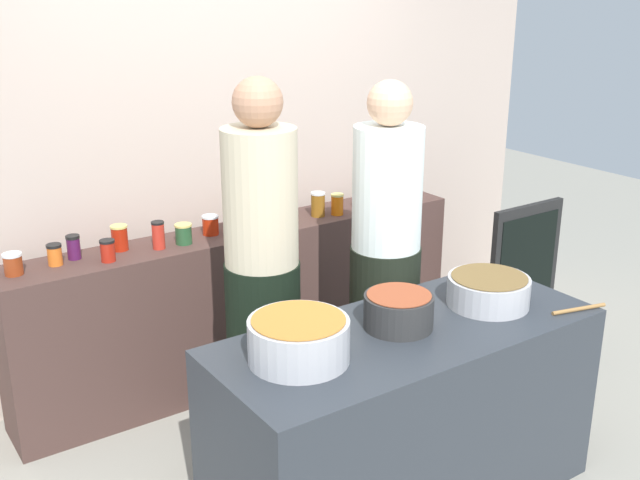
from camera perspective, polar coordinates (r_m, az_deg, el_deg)
ground at (r=3.86m, az=3.06°, el=-16.33°), size 12.00×12.00×0.00m
storefront_wall at (r=4.45m, az=-8.14°, el=9.34°), size 4.80×0.12×3.00m
display_shelf at (r=4.45m, az=-5.48°, el=-4.69°), size 2.70×0.36×0.90m
prep_table at (r=3.44m, az=6.29°, el=-12.95°), size 1.70×0.70×0.84m
preserve_jar_0 at (r=3.88m, az=-21.89°, el=-1.67°), size 0.09×0.09×0.11m
preserve_jar_1 at (r=3.94m, az=-19.15°, el=-1.03°), size 0.07×0.07×0.11m
preserve_jar_2 at (r=3.99m, az=-17.88°, el=-0.50°), size 0.07×0.07×0.12m
preserve_jar_3 at (r=3.91m, az=-15.53°, el=-0.76°), size 0.07×0.07×0.11m
preserve_jar_4 at (r=4.05m, az=-14.70°, el=0.17°), size 0.09×0.09×0.13m
preserve_jar_5 at (r=4.02m, az=-11.95°, el=0.36°), size 0.07×0.07×0.15m
preserve_jar_6 at (r=4.08m, az=-10.12°, el=0.46°), size 0.09×0.09×0.11m
preserve_jar_7 at (r=4.20m, az=-8.16°, el=1.12°), size 0.09×0.09×0.11m
preserve_jar_8 at (r=4.24m, az=-6.31°, el=1.51°), size 0.08×0.08×0.13m
preserve_jar_9 at (r=4.33m, az=-4.10°, el=2.09°), size 0.09×0.09×0.15m
preserve_jar_10 at (r=4.47m, az=-2.75°, el=2.40°), size 0.08×0.08×0.11m
preserve_jar_11 at (r=4.48m, az=-0.15°, el=2.68°), size 0.09×0.09×0.14m
preserve_jar_12 at (r=4.51m, az=1.29°, el=2.68°), size 0.08×0.08×0.13m
preserve_jar_13 at (r=4.63m, az=3.08°, el=2.99°), size 0.07×0.07×0.11m
preserve_jar_14 at (r=4.83m, az=4.61°, el=3.77°), size 0.07×0.07×0.13m
preserve_jar_15 at (r=4.95m, az=5.73°, el=4.05°), size 0.09×0.09×0.12m
cooking_pot_left at (r=2.94m, az=-1.60°, el=-7.47°), size 0.39×0.39×0.17m
cooking_pot_center at (r=3.22m, az=5.87°, el=-5.28°), size 0.29×0.29×0.15m
cooking_pot_right at (r=3.50m, az=12.43°, el=-3.72°), size 0.37×0.37×0.14m
wooden_spoon at (r=3.57m, az=18.72°, el=-4.89°), size 0.27×0.08×0.02m
cook_with_tongs at (r=3.53m, az=-4.29°, el=-4.17°), size 0.35×0.35×1.84m
cook_in_cap at (r=3.83m, az=4.85°, el=-2.74°), size 0.35×0.35×1.79m
chalkboard_sign at (r=5.01m, az=14.93°, el=-2.39°), size 0.58×0.05×0.91m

